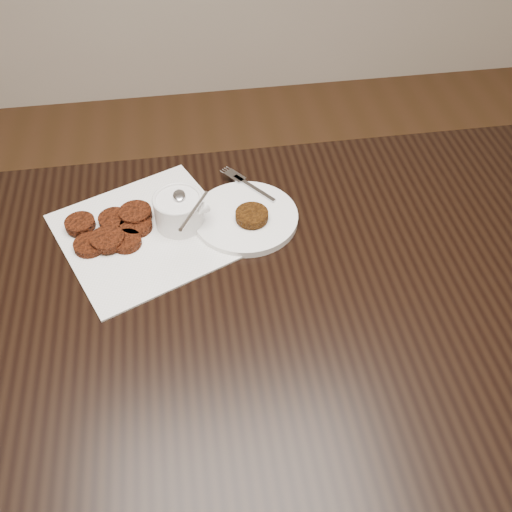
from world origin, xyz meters
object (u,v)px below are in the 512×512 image
(sauce_ramekin, at_px, (177,197))
(plate_with_patty, at_px, (245,215))
(napkin, at_px, (147,233))
(table, at_px, (259,432))

(sauce_ramekin, relative_size, plate_with_patty, 0.64)
(napkin, bearing_deg, sauce_ramekin, 14.18)
(napkin, bearing_deg, plate_with_patty, 2.91)
(plate_with_patty, bearing_deg, napkin, -177.09)
(table, distance_m, napkin, 0.47)
(sauce_ramekin, bearing_deg, plate_with_patty, -3.10)
(napkin, relative_size, plate_with_patty, 1.48)
(table, xyz_separation_m, napkin, (-0.17, 0.22, 0.38))
(table, relative_size, sauce_ramekin, 11.33)
(table, relative_size, napkin, 4.89)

